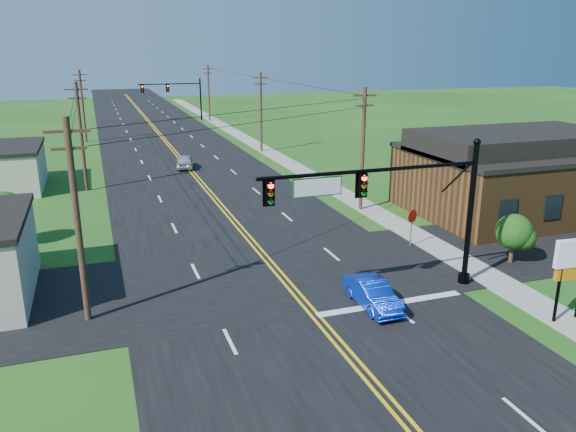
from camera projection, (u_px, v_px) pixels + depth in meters
name	position (u px, v px, depth m)	size (l,w,h in m)	color
ground	(387.00, 407.00, 18.91)	(260.00, 260.00, 0.00)	#184814
road_main	(174.00, 153.00, 64.15)	(16.00, 220.00, 0.04)	black
road_cross	(277.00, 276.00, 29.76)	(70.00, 10.00, 0.04)	black
sidewalk	(290.00, 164.00, 58.38)	(2.00, 160.00, 0.08)	gray
signal_mast_main	(392.00, 202.00, 26.14)	(11.30, 0.60, 7.48)	black
signal_mast_far	(174.00, 93.00, 91.38)	(10.98, 0.60, 7.48)	black
brick_building	(513.00, 181.00, 40.78)	(14.20, 11.20, 4.70)	#573719
utility_pole_left_a	(77.00, 219.00, 23.62)	(1.80, 0.28, 9.00)	#331F17
utility_pole_left_b	(81.00, 135.00, 46.24)	(1.80, 0.28, 9.00)	#331F17
utility_pole_left_c	(83.00, 105.00, 70.68)	(1.80, 0.28, 9.00)	#331F17
utility_pole_right_a	(363.00, 147.00, 40.53)	(1.80, 0.28, 9.00)	#331F17
utility_pole_right_b	(261.00, 111.00, 64.06)	(1.80, 0.28, 9.00)	#331F17
utility_pole_right_c	(209.00, 92.00, 91.20)	(1.80, 0.28, 9.00)	#331F17
tree_right_back	(407.00, 161.00, 46.70)	(3.00, 3.00, 4.10)	#331F17
shrub_corner	(514.00, 232.00, 31.04)	(2.00, 2.00, 2.86)	#331F17
tree_left	(5.00, 211.00, 33.81)	(2.40, 2.40, 3.37)	#331F17
blue_car	(373.00, 295.00, 26.01)	(1.35, 3.88, 1.28)	#0826B0
distant_car	(185.00, 162.00, 56.10)	(1.64, 4.07, 1.39)	silver
stop_sign	(412.00, 220.00, 33.62)	(0.81, 0.35, 2.39)	slate
pylon_sign	(574.00, 262.00, 24.11)	(1.87, 0.41, 3.82)	black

